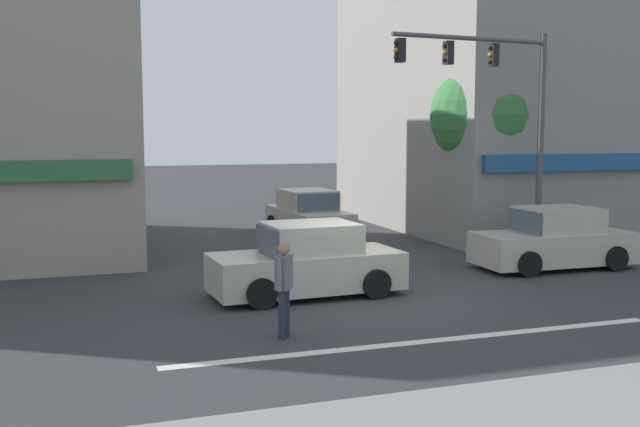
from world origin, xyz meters
name	(u,v)px	position (x,y,z in m)	size (l,w,h in m)	color
ground_plane	(351,298)	(0.00, 0.00, 0.00)	(120.00, 120.00, 0.00)	#333335
lane_marking_stripe	(426,341)	(0.00, -3.50, 0.00)	(9.00, 0.24, 0.01)	silver
building_right_corner	(527,75)	(10.90, 9.81, 5.60)	(11.10, 11.49, 11.20)	gray
street_tree	(483,116)	(6.54, 5.67, 3.98)	(3.26, 3.26, 5.63)	#4C3823
utility_pole_far_right	(499,122)	(7.55, 6.35, 3.81)	(1.40, 0.22, 7.33)	brown
traffic_light_mast	(504,102)	(5.63, 3.13, 4.30)	(4.87, 0.65, 6.20)	#47474C
sedan_approaching_near	(307,263)	(-0.83, 0.52, 0.71)	(4.18, 2.04, 1.58)	#B7B29E
sedan_waiting_far	(308,216)	(1.93, 8.87, 0.71)	(2.07, 4.20, 1.58)	#B7B29E
sedan_crossing_center	(554,241)	(6.21, 1.51, 0.71)	(4.13, 1.94, 1.58)	#B7B29E
pedestrian_mid_crossing	(284,284)	(-2.22, -2.49, 0.95)	(0.39, 0.48, 1.67)	#232838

